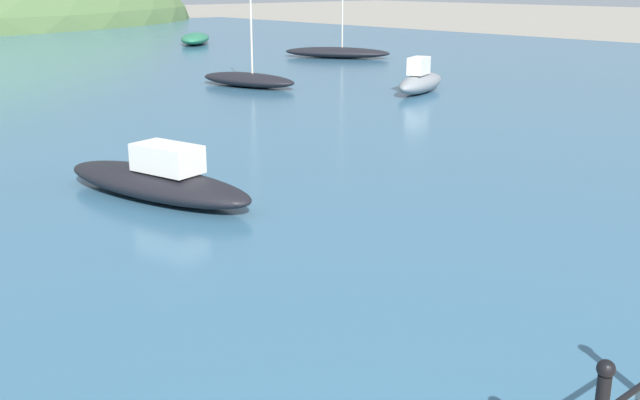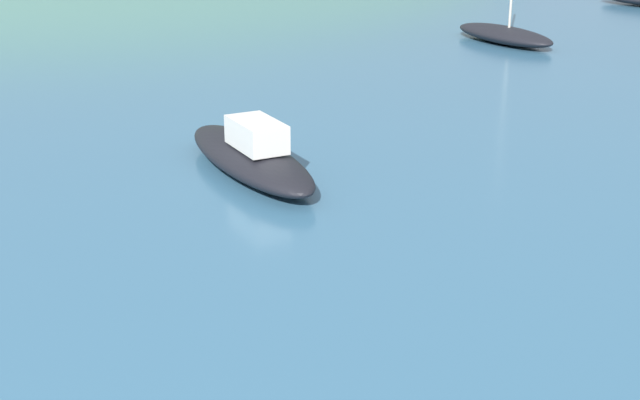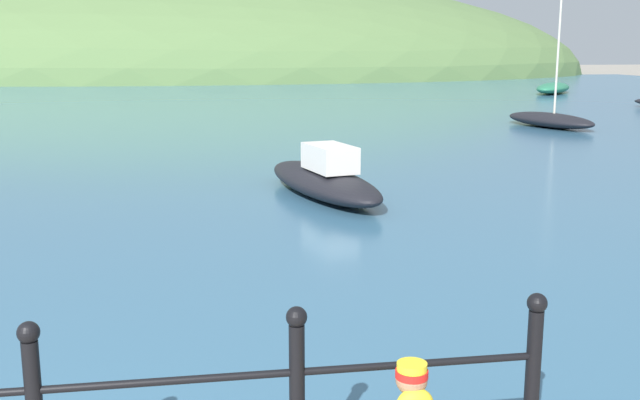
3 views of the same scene
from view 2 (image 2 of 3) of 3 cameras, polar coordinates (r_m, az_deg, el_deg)
The scene contains 3 objects.
water at distance 35.41m, azimuth -17.16°, elevation 11.90°, with size 80.00×60.00×0.10m, color #386684.
boat_white_sailboat at distance 13.91m, azimuth -4.47°, elevation 2.88°, with size 2.00×4.10×0.91m.
boat_red_dinghy at distance 25.88m, azimuth 11.71°, elevation 10.36°, with size 2.17×3.92×4.53m.
Camera 2 is at (1.64, -3.10, 4.45)m, focal length 50.00 mm.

